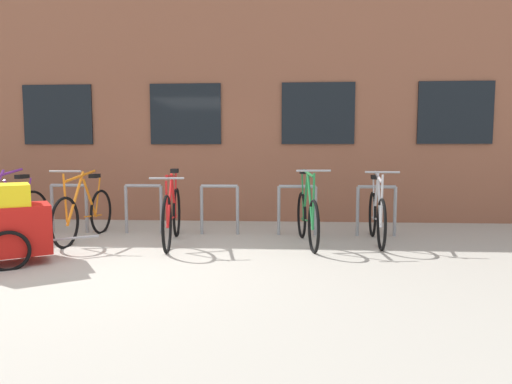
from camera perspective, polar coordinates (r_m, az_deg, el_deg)
ground_plane at (r=5.23m, az=-16.59°, el=-9.09°), size 42.00×42.00×0.00m
storefront_building at (r=11.53m, az=-5.48°, el=11.12°), size 28.00×6.80×4.92m
bike_rack at (r=6.89m, az=-9.75°, el=-1.48°), size 6.61×0.05×0.78m
bicycle_green at (r=6.10m, az=6.71°, el=-3.17°), size 0.44×1.69×1.07m
bicycle_red at (r=6.22m, az=-10.91°, el=-2.91°), size 0.44×1.83×1.05m
bicycle_purple at (r=7.23m, az=-29.90°, el=-2.54°), size 0.46×1.74×1.08m
bicycle_silver at (r=6.42m, az=15.52°, el=-2.98°), size 0.44×1.66×1.05m
bicycle_orange at (r=6.84m, az=-21.52°, el=-2.61°), size 0.44×1.78×1.05m
bike_trailer at (r=5.72m, az=-30.05°, el=-3.50°), size 1.38×1.07×0.93m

